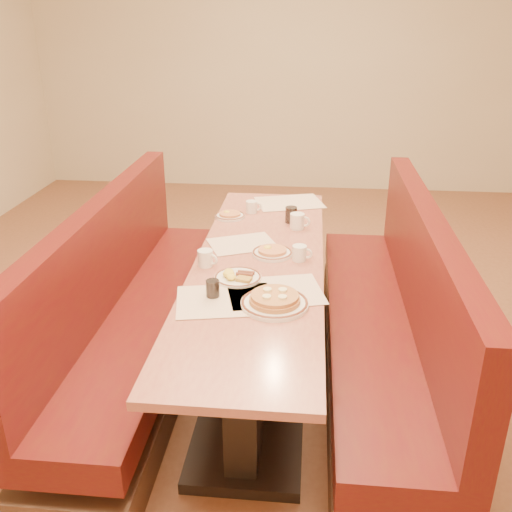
# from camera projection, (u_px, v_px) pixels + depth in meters

# --- Properties ---
(ground) EXTENTS (8.00, 8.00, 0.00)m
(ground) POSITION_uv_depth(u_px,v_px,m) (258.00, 376.00, 3.41)
(ground) COLOR #9E6647
(ground) RESTS_ON ground
(room_envelope) EXTENTS (6.04, 8.04, 2.82)m
(room_envelope) POSITION_uv_depth(u_px,v_px,m) (259.00, 29.00, 2.64)
(room_envelope) COLOR beige
(room_envelope) RESTS_ON ground
(diner_table) EXTENTS (0.70, 2.50, 0.75)m
(diner_table) POSITION_uv_depth(u_px,v_px,m) (259.00, 322.00, 3.26)
(diner_table) COLOR black
(diner_table) RESTS_ON ground
(booth_left) EXTENTS (0.55, 2.50, 1.05)m
(booth_left) POSITION_uv_depth(u_px,v_px,m) (134.00, 318.00, 3.33)
(booth_left) COLOR #4C3326
(booth_left) RESTS_ON ground
(booth_right) EXTENTS (0.55, 2.50, 1.05)m
(booth_right) POSITION_uv_depth(u_px,v_px,m) (388.00, 330.00, 3.20)
(booth_right) COLOR #4C3326
(booth_right) RESTS_ON ground
(placemat_near_left) EXTENTS (0.50, 0.41, 0.00)m
(placemat_near_left) POSITION_uv_depth(u_px,v_px,m) (224.00, 300.00, 2.69)
(placemat_near_left) COLOR #FCE3C5
(placemat_near_left) RESTS_ON diner_table
(placemat_near_right) EXTENTS (0.52, 0.44, 0.00)m
(placemat_near_right) POSITION_uv_depth(u_px,v_px,m) (275.00, 291.00, 2.78)
(placemat_near_right) COLOR #FCE3C5
(placemat_near_right) RESTS_ON diner_table
(placemat_far_left) EXTENTS (0.45, 0.41, 0.00)m
(placemat_far_left) POSITION_uv_depth(u_px,v_px,m) (242.00, 244.00, 3.34)
(placemat_far_left) COLOR #FCE3C5
(placemat_far_left) RESTS_ON diner_table
(placemat_far_right) EXTENTS (0.53, 0.46, 0.00)m
(placemat_far_right) POSITION_uv_depth(u_px,v_px,m) (289.00, 202.00, 4.05)
(placemat_far_right) COLOR #FCE3C5
(placemat_far_right) RESTS_ON diner_table
(pancake_plate) EXTENTS (0.32, 0.32, 0.07)m
(pancake_plate) POSITION_uv_depth(u_px,v_px,m) (275.00, 301.00, 2.64)
(pancake_plate) COLOR white
(pancake_plate) RESTS_ON diner_table
(eggs_plate) EXTENTS (0.24, 0.24, 0.05)m
(eggs_plate) POSITION_uv_depth(u_px,v_px,m) (237.00, 277.00, 2.90)
(eggs_plate) COLOR white
(eggs_plate) RESTS_ON diner_table
(extra_plate_mid) EXTENTS (0.23, 0.23, 0.05)m
(extra_plate_mid) POSITION_uv_depth(u_px,v_px,m) (272.00, 252.00, 3.20)
(extra_plate_mid) COLOR white
(extra_plate_mid) RESTS_ON diner_table
(extra_plate_far) EXTENTS (0.20, 0.20, 0.04)m
(extra_plate_far) POSITION_uv_depth(u_px,v_px,m) (230.00, 215.00, 3.77)
(extra_plate_far) COLOR white
(extra_plate_far) RESTS_ON diner_table
(coffee_mug_a) EXTENTS (0.11, 0.08, 0.08)m
(coffee_mug_a) POSITION_uv_depth(u_px,v_px,m) (300.00, 253.00, 3.12)
(coffee_mug_a) COLOR white
(coffee_mug_a) RESTS_ON diner_table
(coffee_mug_b) EXTENTS (0.11, 0.08, 0.09)m
(coffee_mug_b) POSITION_uv_depth(u_px,v_px,m) (206.00, 258.00, 3.05)
(coffee_mug_b) COLOR white
(coffee_mug_b) RESTS_ON diner_table
(coffee_mug_c) EXTENTS (0.13, 0.09, 0.10)m
(coffee_mug_c) POSITION_uv_depth(u_px,v_px,m) (298.00, 221.00, 3.57)
(coffee_mug_c) COLOR white
(coffee_mug_c) RESTS_ON diner_table
(coffee_mug_d) EXTENTS (0.11, 0.08, 0.08)m
(coffee_mug_d) POSITION_uv_depth(u_px,v_px,m) (252.00, 207.00, 3.85)
(coffee_mug_d) COLOR white
(coffee_mug_d) RESTS_ON diner_table
(soda_tumbler_near) EXTENTS (0.06, 0.06, 0.09)m
(soda_tumbler_near) POSITION_uv_depth(u_px,v_px,m) (213.00, 289.00, 2.71)
(soda_tumbler_near) COLOR black
(soda_tumbler_near) RESTS_ON diner_table
(soda_tumbler_mid) EXTENTS (0.08, 0.08, 0.10)m
(soda_tumbler_mid) POSITION_uv_depth(u_px,v_px,m) (291.00, 215.00, 3.67)
(soda_tumbler_mid) COLOR black
(soda_tumbler_mid) RESTS_ON diner_table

